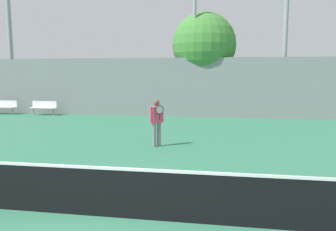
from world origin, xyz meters
name	(u,v)px	position (x,y,z in m)	size (l,w,h in m)	color
ground_plane	(118,217)	(0.00, 0.00, 0.00)	(100.00, 100.00, 0.00)	#337556
tennis_net	(117,192)	(0.00, 0.00, 0.49)	(11.62, 0.09, 0.96)	black
tennis_player	(157,120)	(-0.44, 5.95, 0.97)	(0.53, 0.51, 1.71)	slate
bench_courtside_near	(1,105)	(-12.35, 13.65, 0.56)	(2.14, 0.40, 0.89)	white
bench_courtside_far	(44,106)	(-9.33, 13.65, 0.56)	(1.67, 0.40, 0.89)	white
light_pole_near_left	(286,17)	(5.42, 14.68, 5.89)	(0.90, 0.60, 10.43)	#939399
light_pole_center_back	(9,23)	(-12.04, 14.57, 5.95)	(0.90, 0.60, 10.67)	#939399
back_fence	(191,88)	(0.00, 14.27, 1.79)	(33.96, 0.06, 3.59)	gray
tree_green_tall	(204,45)	(0.68, 15.73, 4.42)	(4.07, 4.07, 6.48)	brown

